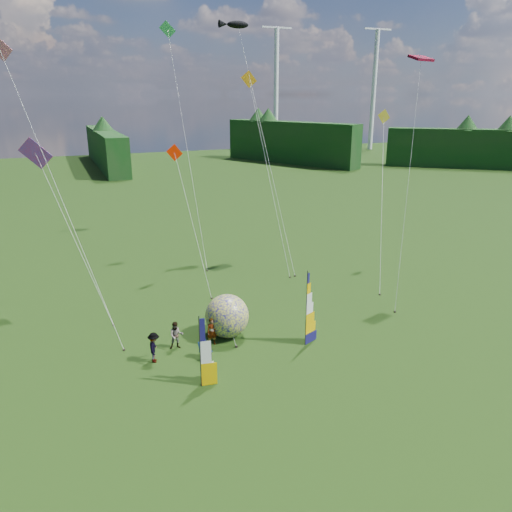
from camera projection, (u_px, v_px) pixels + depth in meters
name	position (u px, v px, depth m)	size (l,w,h in m)	color
ground	(302.00, 373.00, 26.66)	(220.00, 220.00, 0.00)	#2B4C15
treeline_ring	(304.00, 304.00, 25.42)	(210.00, 210.00, 8.00)	#233A1A
turbine_left	(374.00, 91.00, 130.96)	(8.00, 1.20, 30.00)	silver
turbine_right	(276.00, 91.00, 128.05)	(8.00, 1.20, 30.00)	silver
feather_banner_main	(306.00, 310.00, 28.92)	(1.23, 0.10, 4.53)	#161251
side_banner_left	(200.00, 353.00, 24.87)	(1.04, 0.10, 3.77)	#E0AA00
side_banner_far	(202.00, 356.00, 25.29)	(0.91, 0.10, 3.04)	white
bol_inflatable	(227.00, 316.00, 30.33)	(2.68, 2.68, 2.68)	#0E067C
spectator_a	(212.00, 332.00, 29.45)	(0.61, 0.40, 1.67)	#66594C
spectator_b	(176.00, 335.00, 28.99)	(0.81, 0.40, 1.67)	#66594C
spectator_c	(154.00, 347.00, 27.53)	(1.12, 0.42, 1.74)	#66594C
spectator_d	(214.00, 316.00, 31.30)	(1.06, 0.43, 1.81)	#66594C
camp_chair	(206.00, 350.00, 27.93)	(0.60, 0.60, 1.04)	#0D2449
kite_whale	(265.00, 136.00, 42.63)	(3.06, 14.60, 21.53)	black
kite_rainbow_delta	(72.00, 224.00, 32.45)	(7.11, 10.25, 12.29)	#F82048
kite_parafoil	(410.00, 169.00, 34.15)	(8.40, 9.07, 18.65)	#BA002A
small_kite_red	(192.00, 215.00, 37.77)	(2.83, 9.69, 10.96)	red
small_kite_orange	(269.00, 167.00, 42.23)	(2.85, 12.21, 16.73)	orange
small_kite_yellow	(382.00, 193.00, 39.72)	(7.60, 10.72, 13.44)	yellow
small_kite_pink	(63.00, 194.00, 27.71)	(6.92, 7.59, 17.78)	#E36080
small_kite_green	(186.00, 138.00, 43.74)	(2.76, 13.75, 21.15)	#3FC565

